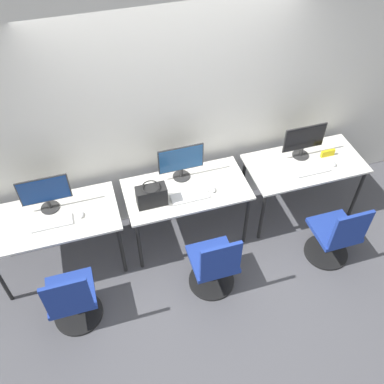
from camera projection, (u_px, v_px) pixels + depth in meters
The scene contains 19 objects.
ground_plane at pixel (195, 257), 4.76m from camera, with size 20.00×20.00×0.00m, color #4C4C51.
wall_back at pixel (173, 113), 4.27m from camera, with size 12.00×0.05×2.80m.
desk_left at pixel (53, 223), 4.22m from camera, with size 1.29×0.67×0.76m.
monitor_left at pixel (45, 193), 4.09m from camera, with size 0.48×0.19×0.40m.
keyboard_left at pixel (52, 223), 4.10m from camera, with size 0.39×0.15×0.02m.
mouse_left at pixel (81, 215), 4.16m from camera, with size 0.06×0.09×0.03m.
office_chair_left at pixel (73, 301), 3.99m from camera, with size 0.48×0.48×0.88m.
desk_center at pixel (186, 194), 4.49m from camera, with size 1.29×0.67×0.76m.
monitor_center at pixel (181, 161), 4.40m from camera, with size 0.48×0.19×0.40m.
keyboard_center at pixel (190, 197), 4.34m from camera, with size 0.39×0.15×0.02m.
mouse_center at pixel (213, 189), 4.40m from camera, with size 0.06×0.09×0.03m.
office_chair_center at pixel (214, 267), 4.25m from camera, with size 0.48×0.48×0.88m.
desk_right at pixel (304, 168), 4.76m from camera, with size 1.29×0.67×0.76m.
monitor_right at pixel (304, 140), 4.63m from camera, with size 0.48×0.19×0.40m.
keyboard_right at pixel (311, 170), 4.61m from camera, with size 0.39×0.15×0.02m.
mouse_right at pixel (333, 164), 4.67m from camera, with size 0.06×0.09×0.03m.
office_chair_right at pixel (335, 237), 4.50m from camera, with size 0.48×0.48×0.88m.
handbag at pixel (152, 196), 4.20m from camera, with size 0.30×0.18×0.25m.
placard_right at pixel (328, 153), 4.76m from camera, with size 0.16×0.03×0.08m.
Camera 1 is at (-0.84, -2.64, 3.94)m, focal length 40.00 mm.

